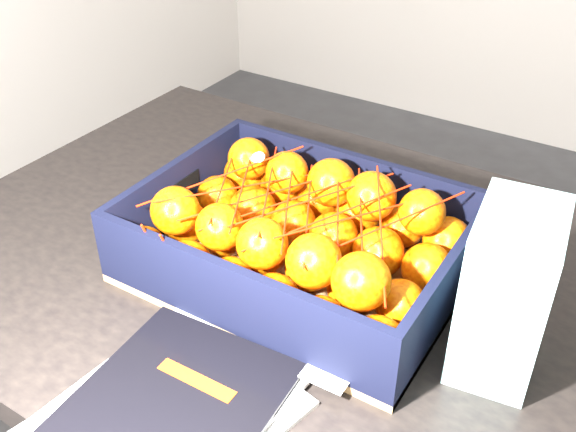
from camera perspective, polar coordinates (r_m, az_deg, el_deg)
The scene contains 6 objects.
table at distance 1.02m, azimuth 2.81°, elevation -9.03°, with size 1.21×0.82×0.75m.
magazine_stack at distance 0.77m, azimuth -10.84°, elevation -16.58°, with size 0.29×0.36×0.02m.
produce_crate at distance 0.93m, azimuth 0.98°, elevation -3.02°, with size 0.44×0.33×0.11m.
clementine_heap at distance 0.91m, azimuth 1.18°, elevation -1.62°, with size 0.42×0.31×0.12m.
mesh_net at distance 0.88m, azimuth 0.37°, elevation 1.04°, with size 0.36×0.29×0.10m.
retail_carton at distance 0.80m, azimuth 18.15°, elevation -6.15°, with size 0.09×0.14×0.20m, color white.
Camera 1 is at (0.25, -0.99, 1.34)m, focal length 41.66 mm.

